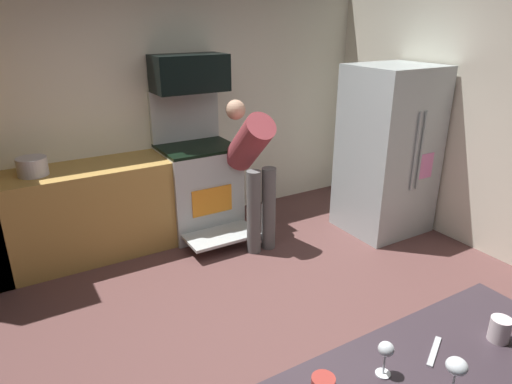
{
  "coord_description": "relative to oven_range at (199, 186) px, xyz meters",
  "views": [
    {
      "loc": [
        -1.51,
        -2.25,
        2.21
      ],
      "look_at": [
        0.0,
        0.3,
        1.05
      ],
      "focal_mm": 31.71,
      "sensor_mm": 36.0,
      "label": 1
    }
  ],
  "objects": [
    {
      "name": "wine_glass_mid",
      "position": [
        -0.65,
        -3.28,
        0.5
      ],
      "size": [
        0.06,
        0.06,
        0.15
      ],
      "color": "silver",
      "rests_on": "counter_island"
    },
    {
      "name": "stock_pot",
      "position": [
        -1.55,
        0.02,
        0.47
      ],
      "size": [
        0.26,
        0.26,
        0.16
      ],
      "primitive_type": "cylinder",
      "color": "#B8B3C2",
      "rests_on": "lower_cabinet_run"
    },
    {
      "name": "ground_plane",
      "position": [
        -0.27,
        -1.96,
        -0.52
      ],
      "size": [
        5.2,
        4.8,
        0.02
      ],
      "primitive_type": "cube",
      "color": "brown"
    },
    {
      "name": "wall_back",
      "position": [
        -0.27,
        0.38,
        0.79
      ],
      "size": [
        5.2,
        0.12,
        2.6
      ],
      "primitive_type": "cube",
      "color": "silver",
      "rests_on": "ground"
    },
    {
      "name": "oven_range",
      "position": [
        0.0,
        0.0,
        0.0
      ],
      "size": [
        0.76,
        1.04,
        1.49
      ],
      "color": "#B6BDBB",
      "rests_on": "ground"
    },
    {
      "name": "mug_coffee",
      "position": [
        -0.07,
        -3.38,
        0.45
      ],
      "size": [
        0.09,
        0.09,
        0.11
      ],
      "primitive_type": "cylinder",
      "color": "silver",
      "rests_on": "counter_island"
    },
    {
      "name": "person_cook",
      "position": [
        0.33,
        -0.58,
        0.36
      ],
      "size": [
        0.31,
        0.7,
        1.43
      ],
      "color": "#5B5B5B",
      "rests_on": "ground"
    },
    {
      "name": "knife_paring",
      "position": [
        -0.37,
        -3.29,
        0.4
      ],
      "size": [
        0.19,
        0.12,
        0.01
      ],
      "primitive_type": "cube",
      "rotation": [
        0.0,
        0.0,
        0.5
      ],
      "color": "#B7BABF",
      "rests_on": "counter_island"
    },
    {
      "name": "lower_cabinet_run",
      "position": [
        -1.17,
        0.02,
        -0.06
      ],
      "size": [
        2.4,
        0.6,
        0.9
      ],
      "primitive_type": "cube",
      "color": "#B38842",
      "rests_on": "ground"
    },
    {
      "name": "wine_glass_extra",
      "position": [
        -0.5,
        -3.48,
        0.51
      ],
      "size": [
        0.08,
        0.08,
        0.16
      ],
      "color": "silver",
      "rests_on": "counter_island"
    },
    {
      "name": "microwave",
      "position": [
        -0.0,
        0.1,
        1.17
      ],
      "size": [
        0.74,
        0.38,
        0.36
      ],
      "primitive_type": "cube",
      "color": "black",
      "rests_on": "oven_range"
    },
    {
      "name": "refrigerator",
      "position": [
        1.76,
        -0.97,
        0.37
      ],
      "size": [
        0.84,
        0.78,
        1.76
      ],
      "color": "#B0BEC0",
      "rests_on": "ground"
    }
  ]
}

